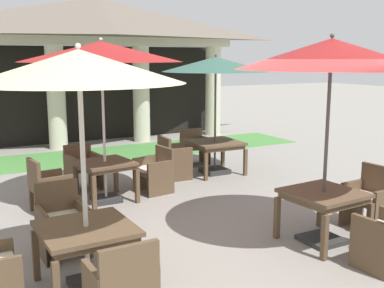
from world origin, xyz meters
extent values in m
plane|color=gray|center=(0.00, 0.00, 0.00)|extent=(60.00, 60.00, 0.00)
cylinder|color=beige|center=(-1.25, 8.31, 1.42)|extent=(0.50, 0.50, 2.83)
cylinder|color=beige|center=(1.25, 8.31, 1.42)|extent=(0.50, 0.50, 2.83)
cylinder|color=beige|center=(3.76, 8.31, 1.42)|extent=(0.50, 0.50, 2.83)
cube|color=beige|center=(0.00, 8.31, 2.95)|extent=(8.32, 0.70, 0.24)
pyramid|color=#665B51|center=(0.00, 8.31, 3.60)|extent=(8.72, 2.47, 1.06)
cube|color=black|center=(0.00, 9.21, 1.42)|extent=(8.12, 0.16, 2.83)
cube|color=#47843D|center=(0.00, 6.90, 0.00)|extent=(10.52, 2.03, 0.01)
cube|color=brown|center=(1.13, 3.84, 0.69)|extent=(1.07, 1.07, 0.05)
cube|color=brown|center=(1.13, 3.84, 0.62)|extent=(0.98, 0.98, 0.08)
cube|color=brown|center=(0.63, 3.37, 0.29)|extent=(0.07, 0.07, 0.58)
cube|color=brown|center=(1.60, 3.34, 0.29)|extent=(0.07, 0.07, 0.58)
cube|color=brown|center=(0.67, 4.34, 0.29)|extent=(0.07, 0.07, 0.58)
cube|color=brown|center=(1.63, 4.30, 0.29)|extent=(0.07, 0.07, 0.58)
cube|color=#2D2D2D|center=(1.13, 3.84, 0.05)|extent=(0.53, 0.53, 0.10)
cylinder|color=#4C4742|center=(1.13, 3.84, 1.17)|extent=(0.05, 0.05, 2.34)
cone|color=#33594C|center=(1.13, 3.84, 2.37)|extent=(2.30, 2.30, 0.31)
sphere|color=#4C4742|center=(1.13, 3.84, 2.55)|extent=(0.06, 0.06, 0.06)
cube|color=brown|center=(0.17, 3.87, 0.43)|extent=(0.54, 0.62, 0.07)
cube|color=silver|center=(0.17, 3.87, 0.49)|extent=(0.50, 0.57, 0.05)
cube|color=brown|center=(-0.07, 3.88, 0.68)|extent=(0.08, 0.60, 0.43)
cube|color=brown|center=(0.18, 4.15, 0.34)|extent=(0.53, 0.08, 0.69)
cube|color=brown|center=(0.16, 3.59, 0.34)|extent=(0.53, 0.08, 0.69)
cube|color=brown|center=(0.42, 4.13, 0.20)|extent=(0.06, 0.06, 0.39)
cube|color=brown|center=(0.40, 3.59, 0.20)|extent=(0.06, 0.06, 0.39)
cube|color=brown|center=(-0.05, 4.15, 0.20)|extent=(0.06, 0.06, 0.39)
cube|color=brown|center=(-0.07, 3.60, 0.20)|extent=(0.06, 0.06, 0.39)
cube|color=brown|center=(1.16, 4.80, 0.42)|extent=(0.58, 0.50, 0.07)
cube|color=silver|center=(1.16, 4.80, 0.48)|extent=(0.54, 0.46, 0.05)
cube|color=brown|center=(1.17, 5.02, 0.64)|extent=(0.57, 0.08, 0.37)
cube|color=brown|center=(1.43, 4.79, 0.32)|extent=(0.08, 0.48, 0.64)
cube|color=brown|center=(0.90, 4.81, 0.32)|extent=(0.08, 0.48, 0.64)
cube|color=brown|center=(1.41, 4.58, 0.19)|extent=(0.06, 0.06, 0.38)
cube|color=brown|center=(0.90, 4.59, 0.19)|extent=(0.06, 0.06, 0.38)
cube|color=brown|center=(1.43, 5.00, 0.19)|extent=(0.06, 0.06, 0.38)
cube|color=brown|center=(0.92, 5.02, 0.19)|extent=(0.06, 0.06, 0.38)
cube|color=brown|center=(-1.63, 2.99, 0.70)|extent=(0.99, 0.99, 0.05)
cube|color=brown|center=(-1.63, 2.99, 0.64)|extent=(0.91, 0.91, 0.07)
cube|color=brown|center=(-1.98, 2.53, 0.30)|extent=(0.08, 0.08, 0.61)
cube|color=brown|center=(-1.17, 2.64, 0.30)|extent=(0.08, 0.08, 0.61)
cube|color=brown|center=(-2.08, 3.34, 0.30)|extent=(0.08, 0.08, 0.61)
cube|color=brown|center=(-1.28, 3.44, 0.30)|extent=(0.08, 0.08, 0.61)
cube|color=#2D2D2D|center=(-1.63, 2.99, 0.04)|extent=(0.47, 0.47, 0.09)
cylinder|color=beige|center=(-1.63, 2.99, 1.29)|extent=(0.04, 0.04, 2.58)
cone|color=maroon|center=(-1.63, 2.99, 2.61)|extent=(2.75, 2.75, 0.34)
sphere|color=beige|center=(-1.63, 2.99, 2.81)|extent=(0.06, 0.06, 0.06)
cube|color=brown|center=(-0.66, 3.12, 0.40)|extent=(0.63, 0.65, 0.07)
cube|color=silver|center=(-0.66, 3.12, 0.46)|extent=(0.58, 0.59, 0.05)
cube|color=brown|center=(-0.40, 3.15, 0.64)|extent=(0.13, 0.58, 0.41)
cube|color=brown|center=(-0.62, 2.85, 0.32)|extent=(0.56, 0.13, 0.64)
cube|color=brown|center=(-0.69, 3.38, 0.32)|extent=(0.56, 0.13, 0.64)
cube|color=brown|center=(-0.87, 2.83, 0.18)|extent=(0.06, 0.06, 0.37)
cube|color=brown|center=(-0.94, 3.34, 0.18)|extent=(0.06, 0.06, 0.37)
cube|color=brown|center=(-0.37, 2.89, 0.18)|extent=(0.06, 0.06, 0.37)
cube|color=brown|center=(-0.44, 3.41, 0.18)|extent=(0.06, 0.06, 0.37)
cube|color=brown|center=(-2.60, 2.86, 0.40)|extent=(0.63, 0.61, 0.07)
cube|color=silver|center=(-2.60, 2.86, 0.46)|extent=(0.58, 0.56, 0.05)
cube|color=brown|center=(-2.86, 2.83, 0.67)|extent=(0.13, 0.54, 0.48)
cube|color=brown|center=(-2.63, 3.11, 0.33)|extent=(0.57, 0.13, 0.65)
cube|color=brown|center=(-2.57, 2.61, 0.33)|extent=(0.57, 0.13, 0.65)
cube|color=brown|center=(-2.38, 3.13, 0.18)|extent=(0.06, 0.06, 0.36)
cube|color=brown|center=(-2.31, 2.66, 0.18)|extent=(0.06, 0.06, 0.36)
cube|color=brown|center=(-2.88, 3.07, 0.18)|extent=(0.06, 0.06, 0.36)
cube|color=brown|center=(-2.82, 2.59, 0.18)|extent=(0.06, 0.06, 0.36)
cube|color=brown|center=(-1.75, 3.96, 0.43)|extent=(0.62, 0.64, 0.07)
cube|color=silver|center=(-1.75, 3.96, 0.49)|extent=(0.57, 0.59, 0.05)
cube|color=brown|center=(-1.79, 4.22, 0.65)|extent=(0.55, 0.13, 0.38)
cube|color=brown|center=(-1.50, 3.99, 0.34)|extent=(0.13, 0.58, 0.68)
cube|color=brown|center=(-2.01, 3.93, 0.34)|extent=(0.13, 0.58, 0.68)
cube|color=brown|center=(-1.48, 3.74, 0.20)|extent=(0.06, 0.06, 0.39)
cube|color=brown|center=(-1.97, 3.67, 0.20)|extent=(0.06, 0.06, 0.39)
cube|color=brown|center=(-1.54, 4.25, 0.20)|extent=(0.06, 0.06, 0.39)
cube|color=brown|center=(-2.03, 4.18, 0.20)|extent=(0.06, 0.06, 0.39)
cube|color=brown|center=(0.41, -0.21, 0.70)|extent=(1.00, 1.00, 0.05)
cube|color=brown|center=(0.41, -0.21, 0.64)|extent=(0.92, 0.92, 0.08)
cube|color=brown|center=(0.01, -0.68, 0.30)|extent=(0.07, 0.07, 0.60)
cube|color=brown|center=(0.88, -0.62, 0.30)|extent=(0.07, 0.07, 0.60)
cube|color=brown|center=(-0.05, 0.19, 0.30)|extent=(0.07, 0.07, 0.60)
cube|color=brown|center=(0.82, 0.25, 0.30)|extent=(0.07, 0.07, 0.60)
cube|color=#2D2D2D|center=(0.41, -0.21, 0.03)|extent=(0.52, 0.52, 0.06)
cylinder|color=#4C4742|center=(0.41, -0.21, 1.26)|extent=(0.05, 0.05, 2.52)
cone|color=maroon|center=(0.41, -0.21, 2.56)|extent=(2.49, 2.49, 0.40)
sphere|color=#4C4742|center=(0.41, -0.21, 2.79)|extent=(0.06, 0.06, 0.06)
cube|color=brown|center=(0.48, -1.17, 0.42)|extent=(0.60, 0.56, 0.07)
cube|color=silver|center=(0.48, -1.17, 0.48)|extent=(0.56, 0.51, 0.05)
cube|color=brown|center=(0.21, -1.19, 0.33)|extent=(0.09, 0.52, 0.67)
cube|color=brown|center=(0.21, -0.96, 0.19)|extent=(0.06, 0.06, 0.39)
cube|color=brown|center=(0.72, -0.92, 0.19)|extent=(0.06, 0.06, 0.39)
cube|color=brown|center=(1.37, -0.15, 0.43)|extent=(0.53, 0.64, 0.07)
cube|color=silver|center=(1.37, -0.15, 0.49)|extent=(0.49, 0.59, 0.05)
cube|color=brown|center=(1.60, -0.13, 0.70)|extent=(0.10, 0.61, 0.47)
cube|color=brown|center=(1.35, 0.14, 0.33)|extent=(0.50, 0.09, 0.67)
cube|color=brown|center=(1.17, -0.44, 0.20)|extent=(0.06, 0.06, 0.40)
cube|color=brown|center=(1.13, 0.11, 0.20)|extent=(0.06, 0.06, 0.40)
cube|color=brown|center=(1.57, 0.14, 0.20)|extent=(0.06, 0.06, 0.40)
cube|color=brown|center=(-2.80, 0.05, 0.69)|extent=(1.02, 1.02, 0.05)
cube|color=brown|center=(-2.80, 0.05, 0.63)|extent=(0.93, 0.93, 0.07)
cube|color=brown|center=(-2.33, -0.39, 0.30)|extent=(0.07, 0.07, 0.59)
cube|color=brown|center=(-3.27, 0.50, 0.30)|extent=(0.07, 0.07, 0.59)
cube|color=brown|center=(-2.35, 0.52, 0.30)|extent=(0.07, 0.07, 0.59)
cube|color=#2D2D2D|center=(-2.80, 0.05, 0.04)|extent=(0.41, 0.41, 0.08)
cylinder|color=beige|center=(-2.80, 0.05, 1.20)|extent=(0.05, 0.05, 2.40)
cone|color=beige|center=(-2.80, 0.05, 2.43)|extent=(2.20, 2.20, 0.35)
sphere|color=beige|center=(-2.80, 0.05, 2.63)|extent=(0.06, 0.06, 0.06)
cube|color=brown|center=(-3.55, 0.27, 0.20)|extent=(0.06, 0.06, 0.39)
cube|color=brown|center=(-2.77, -0.95, 0.43)|extent=(0.57, 0.51, 0.07)
cube|color=silver|center=(-2.77, -0.95, 0.49)|extent=(0.53, 0.47, 0.05)
cube|color=brown|center=(-2.76, -1.17, 0.70)|extent=(0.56, 0.08, 0.47)
cube|color=brown|center=(-2.83, 1.05, 0.43)|extent=(0.58, 0.59, 0.07)
cube|color=silver|center=(-2.83, 1.05, 0.49)|extent=(0.53, 0.54, 0.05)
cube|color=brown|center=(-2.84, 1.31, 0.70)|extent=(0.56, 0.08, 0.46)
cube|color=brown|center=(-2.57, 1.06, 0.33)|extent=(0.08, 0.57, 0.65)
cube|color=brown|center=(-3.09, 1.04, 0.33)|extent=(0.08, 0.57, 0.65)
cube|color=brown|center=(-2.57, 0.80, 0.20)|extent=(0.06, 0.06, 0.40)
cube|color=brown|center=(-3.07, 0.78, 0.20)|extent=(0.06, 0.06, 0.40)
cube|color=brown|center=(-2.58, 1.31, 0.20)|extent=(0.06, 0.06, 0.40)
cube|color=brown|center=(-3.09, 1.30, 0.20)|extent=(0.06, 0.06, 0.40)
camera|label=1|loc=(-4.08, -4.76, 2.53)|focal=43.84mm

